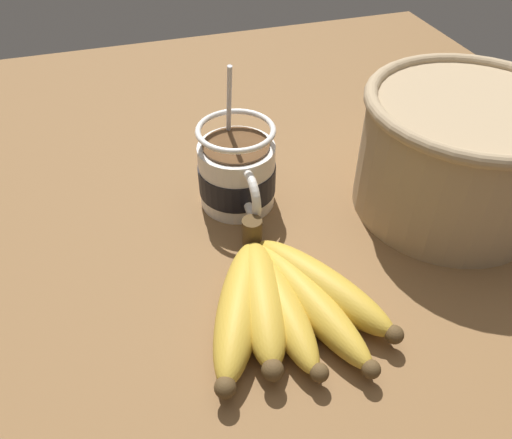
# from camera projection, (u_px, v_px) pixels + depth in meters

# --- Properties ---
(table) EXTENTS (1.03, 1.03, 0.03)m
(table) POSITION_uv_depth(u_px,v_px,m) (238.00, 227.00, 0.56)
(table) COLOR brown
(table) RESTS_ON ground
(coffee_mug) EXTENTS (0.12, 0.08, 0.16)m
(coffee_mug) POSITION_uv_depth(u_px,v_px,m) (237.00, 173.00, 0.54)
(coffee_mug) COLOR white
(coffee_mug) RESTS_ON table
(banana_bunch) EXTENTS (0.18, 0.18, 0.04)m
(banana_bunch) POSITION_uv_depth(u_px,v_px,m) (282.00, 299.00, 0.44)
(banana_bunch) COLOR #4C381E
(banana_bunch) RESTS_ON table
(woven_basket) EXTENTS (0.21, 0.21, 0.13)m
(woven_basket) POSITION_uv_depth(u_px,v_px,m) (459.00, 152.00, 0.52)
(woven_basket) COLOR tan
(woven_basket) RESTS_ON table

